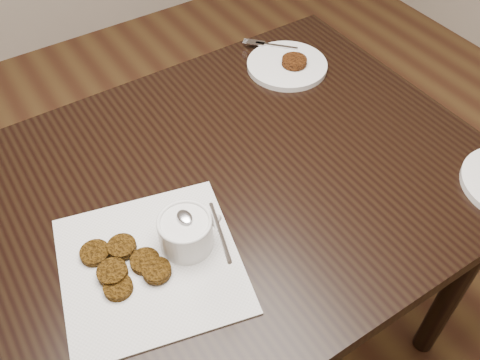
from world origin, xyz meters
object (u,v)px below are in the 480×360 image
at_px(napkin, 150,264).
at_px(plate_with_patty, 287,63).
at_px(sauce_ramekin, 184,221).
at_px(table, 201,290).

distance_m(napkin, plate_with_patty, 0.69).
height_order(napkin, sauce_ramekin, sauce_ramekin).
height_order(table, napkin, napkin).
xyz_separation_m(table, sauce_ramekin, (-0.07, -0.10, 0.45)).
bearing_deg(sauce_ramekin, napkin, -177.74).
bearing_deg(sauce_ramekin, plate_with_patty, 35.39).
relative_size(napkin, sauce_ramekin, 2.32).
relative_size(table, napkin, 4.08).
distance_m(table, sauce_ramekin, 0.47).
bearing_deg(plate_with_patty, sauce_ramekin, -144.61).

